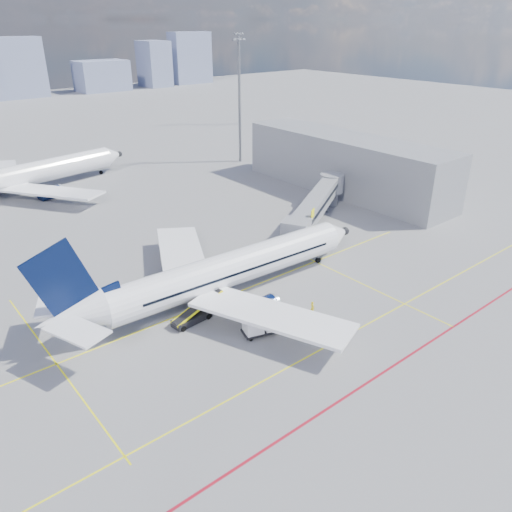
{
  "coord_description": "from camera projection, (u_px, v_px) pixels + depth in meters",
  "views": [
    {
      "loc": [
        -29.46,
        -32.59,
        28.83
      ],
      "look_at": [
        3.73,
        7.76,
        4.0
      ],
      "focal_mm": 35.0,
      "sensor_mm": 36.0,
      "label": 1
    }
  ],
  "objects": [
    {
      "name": "main_aircraft",
      "position": [
        219.0,
        273.0,
        55.6
      ],
      "size": [
        40.61,
        35.37,
        11.84
      ],
      "rotation": [
        0.0,
        0.0,
        -0.04
      ],
      "color": "white",
      "rests_on": "ground"
    },
    {
      "name": "baggage_tug",
      "position": [
        305.0,
        328.0,
        50.18
      ],
      "size": [
        2.35,
        1.54,
        1.56
      ],
      "rotation": [
        0.0,
        0.0,
        0.09
      ],
      "color": "white",
      "rests_on": "ground"
    },
    {
      "name": "ramp_worker",
      "position": [
        312.0,
        308.0,
        53.69
      ],
      "size": [
        0.42,
        0.58,
        1.5
      ],
      "primitive_type": "imported",
      "rotation": [
        0.0,
        0.0,
        1.46
      ],
      "color": "yellow",
      "rests_on": "ground"
    },
    {
      "name": "cargo_dolly",
      "position": [
        263.0,
        323.0,
        50.11
      ],
      "size": [
        4.49,
        2.98,
        2.26
      ],
      "rotation": [
        0.0,
        0.0,
        -0.3
      ],
      "color": "black",
      "rests_on": "ground"
    },
    {
      "name": "apron_markings",
      "position": [
        298.0,
        344.0,
        48.95
      ],
      "size": [
        90.0,
        35.12,
        0.01
      ],
      "color": "#FCF90D",
      "rests_on": "ground"
    },
    {
      "name": "floodlight_mast_far",
      "position": [
        239.0,
        77.0,
        146.25
      ],
      "size": [
        3.2,
        0.61,
        25.45
      ],
      "color": "slate",
      "rests_on": "ground"
    },
    {
      "name": "floodlight_mast_ne",
      "position": [
        239.0,
        98.0,
        106.34
      ],
      "size": [
        3.2,
        0.61,
        25.45
      ],
      "color": "slate",
      "rests_on": "ground"
    },
    {
      "name": "second_aircraft",
      "position": [
        23.0,
        176.0,
        90.23
      ],
      "size": [
        41.88,
        36.2,
        12.3
      ],
      "rotation": [
        0.0,
        0.0,
        0.18
      ],
      "color": "white",
      "rests_on": "ground"
    },
    {
      "name": "jet_bridge",
      "position": [
        318.0,
        202.0,
        75.69
      ],
      "size": [
        23.55,
        15.78,
        6.3
      ],
      "color": "gray",
      "rests_on": "ground"
    },
    {
      "name": "belt_loader",
      "position": [
        193.0,
        316.0,
        52.29
      ],
      "size": [
        6.33,
        2.06,
        2.55
      ],
      "rotation": [
        0.0,
        0.0,
        0.09
      ],
      "color": "black",
      "rests_on": "ground"
    },
    {
      "name": "ground",
      "position": [
        276.0,
        325.0,
        52.01
      ],
      "size": [
        420.0,
        420.0,
        0.0
      ],
      "primitive_type": "plane",
      "color": "gray",
      "rests_on": "ground"
    },
    {
      "name": "terminal_block",
      "position": [
        346.0,
        164.0,
        90.92
      ],
      "size": [
        10.0,
        42.0,
        10.0
      ],
      "color": "gray",
      "rests_on": "ground"
    }
  ]
}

